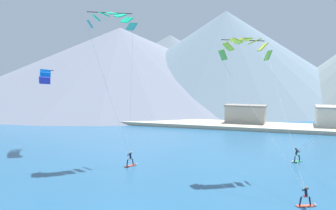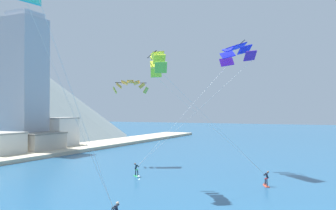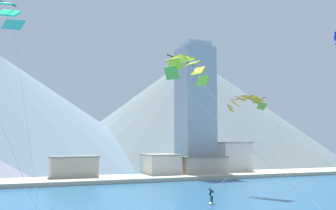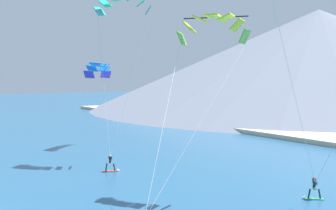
{
  "view_description": "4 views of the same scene",
  "coord_description": "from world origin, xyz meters",
  "views": [
    {
      "loc": [
        11.91,
        -23.44,
        10.67
      ],
      "look_at": [
        -1.07,
        13.08,
        7.5
      ],
      "focal_mm": 40.0,
      "sensor_mm": 36.0,
      "label": 1
    },
    {
      "loc": [
        -29.9,
        0.4,
        8.5
      ],
      "look_at": [
        3.47,
        15.98,
        8.99
      ],
      "focal_mm": 40.0,
      "sensor_mm": 36.0,
      "label": 2
    },
    {
      "loc": [
        -8.73,
        -12.78,
        6.68
      ],
      "look_at": [
        2.68,
        14.94,
        9.71
      ],
      "focal_mm": 40.0,
      "sensor_mm": 36.0,
      "label": 3
    },
    {
      "loc": [
        35.66,
        -5.32,
        9.86
      ],
      "look_at": [
        -0.49,
        18.47,
        7.0
      ],
      "focal_mm": 50.0,
      "sensor_mm": 36.0,
      "label": 4
    }
  ],
  "objects": [
    {
      "name": "shore_building_quay_west",
      "position": [
        26.14,
        53.87,
        2.03
      ],
      "size": [
        9.12,
        5.17,
        4.04
      ],
      "color": "#B7AD9E",
      "rests_on": "ground"
    },
    {
      "name": "parafoil_kite_distant_high_outer",
      "position": [
        20.89,
        30.64,
        12.36
      ],
      "size": [
        4.17,
        5.56,
        2.13
      ],
      "color": "#A4B42E"
    },
    {
      "name": "shore_building_quay_east",
      "position": [
        35.15,
        56.59,
        3.44
      ],
      "size": [
        6.93,
        4.42,
        6.85
      ],
      "color": "silver",
      "rests_on": "ground"
    },
    {
      "name": "kitesurfer_mid_center",
      "position": [
        11.56,
        24.11,
        0.57
      ],
      "size": [
        1.42,
        1.59,
        1.82
      ],
      "color": "#33B266",
      "rests_on": "ground"
    },
    {
      "name": "parafoil_kite_mid_center",
      "position": [
        21.46,
        13.94,
        16.58
      ],
      "size": [
        13.22,
        13.57,
        16.44
      ],
      "color": "#4A1DA0"
    },
    {
      "name": "shore_building_harbour_front",
      "position": [
        17.98,
        55.85,
        2.26
      ],
      "size": [
        6.48,
        7.05,
        4.49
      ],
      "color": "silver",
      "rests_on": "ground"
    },
    {
      "name": "parafoil_kite_near_trail",
      "position": [
        6.09,
        18.4,
        13.66
      ],
      "size": [
        9.2,
        12.38,
        13.31
      ],
      "color": "#71CB42"
    },
    {
      "name": "kitesurfer_near_trail",
      "position": [
        12.7,
        8.19,
        0.54
      ],
      "size": [
        1.75,
        1.07,
        1.78
      ],
      "color": "#E54C33",
      "rests_on": "ground"
    },
    {
      "name": "highrise_tower",
      "position": [
        27.74,
        60.14,
        14.15
      ],
      "size": [
        7.0,
        7.0,
        28.71
      ],
      "color": "#A8ADB7",
      "rests_on": "ground"
    }
  ]
}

